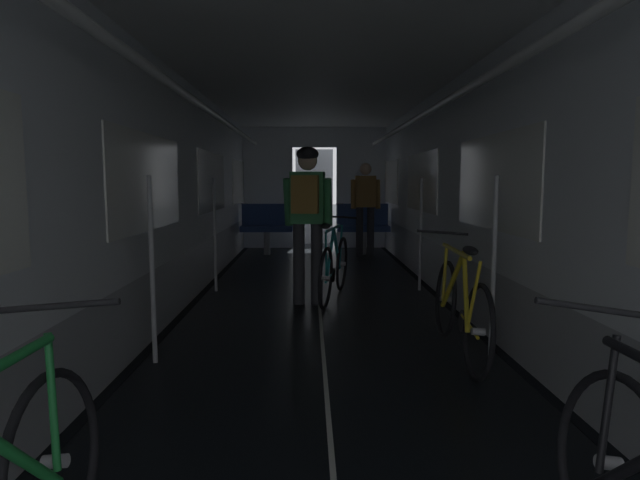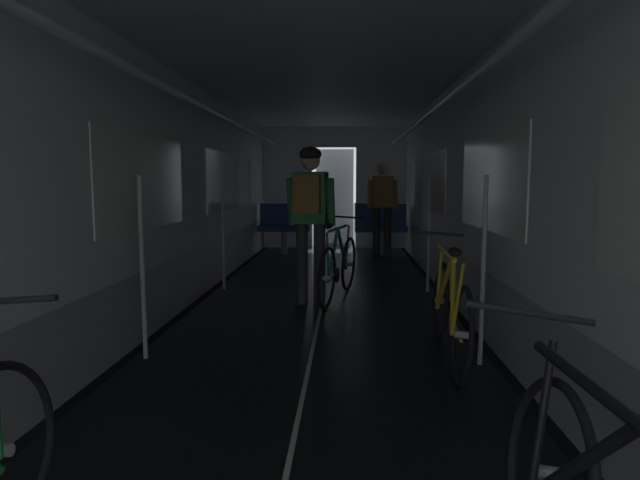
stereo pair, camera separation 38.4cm
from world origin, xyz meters
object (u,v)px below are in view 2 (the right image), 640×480
Objects in this scene: bench_seat_far_right at (381,224)px; bicycle_teal_in_aisle at (338,266)px; bench_seat_far_left at (285,224)px; bicycle_yellow at (450,310)px; person_cyclist_aisle at (310,208)px; person_standing_near_bench at (382,203)px.

bench_seat_far_right is 0.59× the size of bicycle_teal_in_aisle.
bicycle_yellow is (1.96, -5.86, -0.18)m from bench_seat_far_left.
bicycle_yellow is 0.98× the size of person_cyclist_aisle.
bench_seat_far_left is at bearing 108.52° from bicycle_yellow.
bicycle_yellow is at bearing -88.42° from bench_seat_far_right.
person_cyclist_aisle reaches higher than bench_seat_far_left.
person_standing_near_bench is (0.72, 3.47, 0.59)m from bicycle_teal_in_aisle.
bench_seat_far_left is 1.80m from bench_seat_far_right.
bench_seat_far_left reaches higher than bicycle_teal_in_aisle.
bench_seat_far_right is 3.92m from bicycle_teal_in_aisle.
bench_seat_far_left and bench_seat_far_right have the same top height.
person_cyclist_aisle is (0.77, -4.11, 0.50)m from bench_seat_far_left.
person_standing_near_bench is at bearing -11.79° from bench_seat_far_left.
person_standing_near_bench is (-0.16, 5.48, 0.59)m from bicycle_yellow.
bench_seat_far_left is 0.59× the size of bicycle_teal_in_aisle.
bicycle_teal_in_aisle is (-0.72, -3.85, -0.18)m from bench_seat_far_right.
bench_seat_far_right is 0.57× the size of person_cyclist_aisle.
person_standing_near_bench reaches higher than bicycle_teal_in_aisle.
person_standing_near_bench is (1.80, -0.38, 0.41)m from bench_seat_far_left.
bicycle_yellow is (0.16, -5.86, -0.18)m from bench_seat_far_right.
bicycle_teal_in_aisle is 0.99× the size of person_standing_near_bench.
bench_seat_far_right reaches higher than bicycle_teal_in_aisle.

